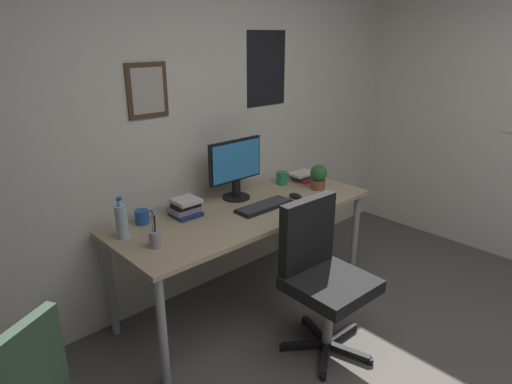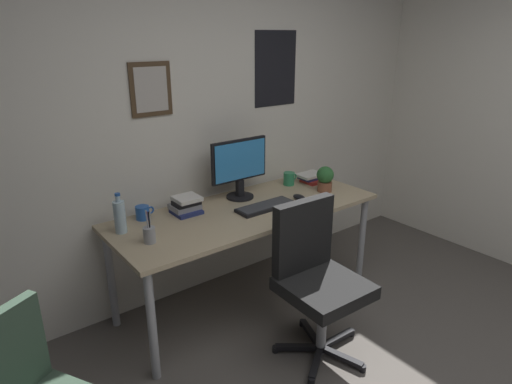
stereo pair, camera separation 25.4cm
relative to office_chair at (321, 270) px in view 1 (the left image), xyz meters
name	(u,v)px [view 1 (the left image)]	position (x,y,z in m)	size (l,w,h in m)	color
wall_back	(204,118)	(-0.01, 1.11, 0.77)	(4.40, 0.10, 2.60)	silver
desk	(246,218)	(-0.02, 0.66, 0.14)	(1.89, 0.74, 0.73)	tan
office_chair	(321,270)	(0.00, 0.00, 0.00)	(0.55, 0.57, 0.95)	black
monitor	(236,167)	(0.07, 0.87, 0.44)	(0.46, 0.20, 0.43)	black
keyboard	(264,206)	(0.09, 0.59, 0.22)	(0.43, 0.15, 0.03)	black
computer_mouse	(295,196)	(0.39, 0.57, 0.22)	(0.06, 0.11, 0.04)	black
water_bottle	(122,221)	(-0.85, 0.82, 0.31)	(0.07, 0.07, 0.25)	silver
coffee_mug_near	(142,217)	(-0.66, 0.93, 0.25)	(0.13, 0.09, 0.09)	#2659B2
coffee_mug_far	(282,178)	(0.55, 0.86, 0.26)	(0.13, 0.09, 0.10)	#2D8C59
potted_plant	(318,176)	(0.67, 0.59, 0.31)	(0.13, 0.13, 0.19)	brown
pen_cup	(155,238)	(-0.77, 0.58, 0.26)	(0.07, 0.07, 0.20)	#9EA0A5
book_stack_left	(303,176)	(0.75, 0.81, 0.24)	(0.21, 0.18, 0.07)	#B22D28
book_stack_right	(185,208)	(-0.38, 0.85, 0.26)	(0.18, 0.19, 0.11)	navy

